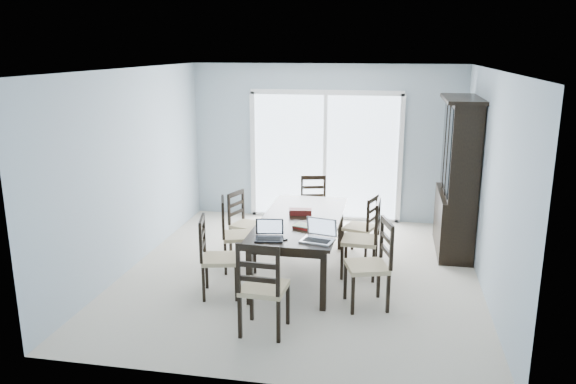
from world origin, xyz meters
name	(u,v)px	position (x,y,z in m)	size (l,w,h in m)	color
floor	(301,273)	(0.00, 0.00, 0.00)	(5.00, 5.00, 0.00)	#BDB2A2
ceiling	(302,69)	(0.00, 0.00, 2.60)	(5.00, 5.00, 0.00)	white
back_wall	(325,143)	(0.00, 2.50, 1.30)	(4.50, 0.02, 2.60)	#9AACB8
wall_left	(133,169)	(-2.25, 0.00, 1.30)	(0.02, 5.00, 2.60)	#9AACB8
wall_right	(490,184)	(2.25, 0.00, 1.30)	(0.02, 5.00, 2.60)	#9AACB8
balcony	(331,205)	(0.00, 3.50, -0.05)	(4.50, 2.00, 0.10)	gray
railing	(337,163)	(0.00, 4.50, 0.55)	(4.50, 0.06, 1.10)	#99999E
dining_table	(301,224)	(0.00, 0.00, 0.67)	(1.00, 2.20, 0.75)	black
china_hutch	(458,178)	(2.02, 1.25, 1.07)	(0.50, 1.38, 2.20)	black
sliding_door	(325,156)	(0.00, 2.48, 1.09)	(2.52, 0.05, 2.18)	silver
chair_left_near	(212,248)	(-0.91, -0.84, 0.58)	(0.51, 0.50, 1.10)	black
chair_left_mid	(232,226)	(-0.91, -0.02, 0.59)	(0.54, 0.53, 1.12)	black
chair_left_far	(242,216)	(-0.95, 0.62, 0.54)	(0.50, 0.49, 1.02)	black
chair_right_near	(376,254)	(0.98, -0.77, 0.62)	(0.56, 0.55, 1.17)	black
chair_right_mid	(368,230)	(0.85, 0.08, 0.61)	(0.47, 0.46, 1.16)	black
chair_right_far	(366,220)	(0.78, 0.76, 0.54)	(0.49, 0.48, 1.01)	black
chair_end_near	(261,279)	(-0.12, -1.68, 0.62)	(0.46, 0.48, 1.18)	black
chair_end_far	(314,199)	(-0.07, 1.64, 0.56)	(0.48, 0.49, 1.06)	black
laptop_dark	(269,235)	(-0.22, -0.88, 0.80)	(0.35, 0.27, 0.22)	black
laptop_silver	(317,237)	(0.32, -0.84, 0.81)	(0.40, 0.32, 0.24)	#BDBDC0
book_stack	(304,226)	(0.10, -0.39, 0.77)	(0.28, 0.24, 0.04)	maroon
cell_phone	(282,239)	(-0.07, -0.84, 0.76)	(0.12, 0.05, 0.01)	black
game_box	(300,212)	(-0.03, 0.16, 0.79)	(0.29, 0.14, 0.07)	#511610
hot_tub	(289,175)	(-0.81, 3.52, 0.49)	(1.93, 1.74, 0.97)	maroon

